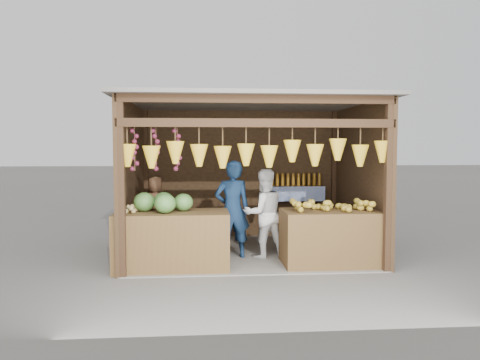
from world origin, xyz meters
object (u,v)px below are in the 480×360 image
Objects in this scene: counter_right at (330,238)px; man_standing at (232,210)px; woman_standing at (264,213)px; counter_left at (172,240)px; vendor_seated at (156,206)px.

man_standing is at bearing 159.03° from counter_right.
man_standing is at bearing -10.94° from woman_standing.
counter_left is 1.15× the size of woman_standing.
counter_right is 0.91× the size of man_standing.
counter_left is 2.46m from counter_right.
counter_right is at bearing 0.49° from counter_left.
woman_standing is at bearing 147.94° from counter_right.
vendor_seated is (-0.36, 1.12, 0.38)m from counter_left.
woman_standing is (0.53, 0.03, -0.07)m from man_standing.
woman_standing reaches higher than counter_right.
counter_right is 1.00× the size of woman_standing.
counter_left is 1.15× the size of counter_right.
counter_left is at bearing 24.06° from man_standing.
vendor_seated is (-1.85, 0.49, 0.08)m from woman_standing.
vendor_seated reaches higher than counter_right.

